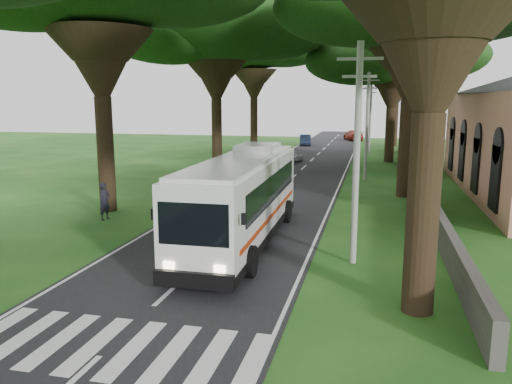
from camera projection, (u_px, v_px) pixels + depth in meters
name	position (u px, v px, depth m)	size (l,w,h in m)	color
ground	(146.00, 314.00, 14.17)	(140.00, 140.00, 0.00)	#184A15
road	(291.00, 179.00, 38.08)	(8.00, 120.00, 0.04)	black
crosswalk	(110.00, 347.00, 12.25)	(8.00, 3.00, 0.01)	silver
property_wall	(415.00, 178.00, 34.96)	(0.35, 50.00, 1.20)	#383533
pole_near	(357.00, 151.00, 17.89)	(1.60, 0.24, 8.00)	gray
pole_mid	(367.00, 125.00, 37.02)	(1.60, 0.24, 8.00)	gray
pole_far	(370.00, 116.00, 56.15)	(1.60, 0.24, 8.00)	gray
tree_l_midb	(215.00, 24.00, 42.32)	(16.18, 16.18, 15.88)	black
tree_l_far	(254.00, 43.00, 59.71)	(14.76, 14.76, 15.92)	black
tree_r_midb	(394.00, 50.00, 46.88)	(14.84, 14.84, 13.81)	black
tree_r_far	(398.00, 60.00, 63.78)	(14.28, 14.28, 14.19)	black
coach_bus	(243.00, 197.00, 20.99)	(3.06, 12.34, 3.63)	silver
distant_car_a	(291.00, 156.00, 48.18)	(1.45, 3.60, 1.23)	#A0A0A4
distant_car_b	(305.00, 140.00, 66.95)	(1.44, 4.14, 1.36)	navy
distant_car_c	(353.00, 135.00, 74.92)	(2.11, 5.19, 1.51)	maroon
pedestrian	(105.00, 201.00, 25.14)	(0.69, 0.46, 1.90)	black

